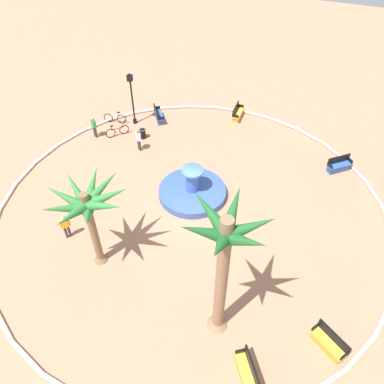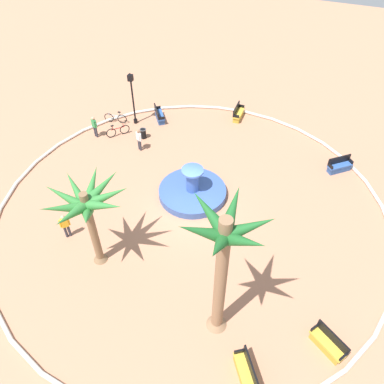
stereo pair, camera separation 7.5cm
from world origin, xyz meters
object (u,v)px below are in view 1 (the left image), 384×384
object	(u,v)px
fountain	(192,191)
bench_east	(159,116)
bench_north	(339,166)
person_cyclist_helmet	(94,126)
lamppost	(132,95)
bench_west	(328,343)
bicycle_red_frame	(117,131)
palm_tree_near_fountain	(87,206)
bicycle_by_lamppost	(115,118)
bench_southeast	(238,114)
bench_southwest	(247,372)
palm_tree_by_curb	(224,254)
person_cyclist_photo	(139,139)
trash_bin	(143,133)
person_pedestrian_stroll	(65,225)

from	to	relation	value
fountain	bench_east	bearing A→B (deg)	-141.05
bench_north	person_cyclist_helmet	bearing A→B (deg)	-81.07
lamppost	person_cyclist_helmet	xyz separation A→B (m)	(2.57, -1.76, -1.42)
bench_east	bench_west	size ratio (longest dim) A/B	0.98
bicycle_red_frame	palm_tree_near_fountain	bearing A→B (deg)	25.32
fountain	bench_east	xyz separation A→B (m)	(-6.55, -5.30, 0.05)
bicycle_by_lamppost	bench_east	bearing A→B (deg)	117.96
bench_west	bench_southeast	distance (m)	17.68
bench_north	lamppost	xyz separation A→B (m)	(-0.01, -14.57, 1.98)
bench_southwest	bench_west	bearing A→B (deg)	129.87
palm_tree_near_fountain	person_cyclist_helmet	world-z (taller)	palm_tree_near_fountain
palm_tree_by_curb	bicycle_red_frame	distance (m)	16.28
person_cyclist_helmet	bench_north	bearing A→B (deg)	98.93
bench_east	person_cyclist_photo	distance (m)	3.84
trash_bin	bicycle_by_lamppost	distance (m)	2.94
palm_tree_near_fountain	person_cyclist_photo	distance (m)	9.62
bicycle_by_lamppost	bench_southwest	bearing A→B (deg)	45.13
bench_north	palm_tree_near_fountain	bearing A→B (deg)	-41.75
bench_southeast	fountain	bearing A→B (deg)	-0.45
trash_bin	fountain	bearing A→B (deg)	52.72
trash_bin	person_cyclist_photo	world-z (taller)	person_cyclist_photo
fountain	person_cyclist_helmet	size ratio (longest dim) A/B	2.48
bench_southwest	person_pedestrian_stroll	distance (m)	11.32
trash_bin	bench_southeast	bearing A→B (deg)	132.15
person_cyclist_photo	bench_west	bearing A→B (deg)	55.83
bicycle_by_lamppost	person_cyclist_helmet	size ratio (longest dim) A/B	1.05
palm_tree_by_curb	bench_southwest	xyz separation A→B (m)	(1.66, 1.77, -4.74)
bench_east	person_cyclist_photo	bearing A→B (deg)	5.24
palm_tree_near_fountain	bench_southwest	bearing A→B (deg)	71.58
palm_tree_near_fountain	lamppost	world-z (taller)	palm_tree_near_fountain
fountain	person_cyclist_helmet	xyz separation A→B (m)	(-2.97, -8.53, 0.61)
bicycle_by_lamppost	person_pedestrian_stroll	world-z (taller)	person_pedestrian_stroll
palm_tree_by_curb	person_pedestrian_stroll	size ratio (longest dim) A/B	4.49
bench_west	bench_southeast	xyz separation A→B (m)	(-15.46, -8.58, 0.00)
palm_tree_near_fountain	bicycle_red_frame	bearing A→B (deg)	-154.68
bench_east	bicycle_by_lamppost	bearing A→B (deg)	-62.04
palm_tree_by_curb	person_cyclist_photo	size ratio (longest dim) A/B	4.46
bench_east	bench_west	bearing A→B (deg)	46.98
bench_southwest	bench_north	bearing A→B (deg)	172.14
fountain	person_pedestrian_stroll	size ratio (longest dim) A/B	2.51
bench_east	person_cyclist_photo	xyz separation A→B (m)	(3.78, 0.35, 0.55)
bench_north	bicycle_red_frame	distance (m)	15.06
bench_west	lamppost	distance (m)	19.65
palm_tree_near_fountain	person_cyclist_helmet	size ratio (longest dim) A/B	3.04
person_cyclist_helmet	bench_southeast	bearing A→B (deg)	125.00
bench_southwest	person_cyclist_photo	distance (m)	15.84
fountain	palm_tree_by_curb	size ratio (longest dim) A/B	0.56
bench_southwest	lamppost	distance (m)	19.21
trash_bin	bicycle_red_frame	bearing A→B (deg)	-76.89
bench_southeast	bicycle_red_frame	size ratio (longest dim) A/B	1.21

